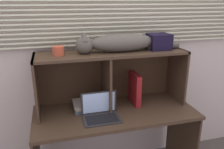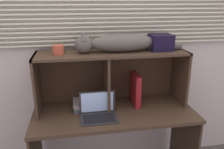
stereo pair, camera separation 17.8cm
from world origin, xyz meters
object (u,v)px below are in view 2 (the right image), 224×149
object	(u,v)px
cat	(119,43)
binder_upright	(135,89)
laptop	(98,112)
small_basket	(58,50)
book_stack	(82,104)
storage_box	(161,42)

from	to	relation	value
cat	binder_upright	bearing A→B (deg)	-0.00
laptop	small_basket	bearing A→B (deg)	147.27
book_stack	small_basket	size ratio (longest dim) A/B	2.30
binder_upright	small_basket	world-z (taller)	small_basket
cat	storage_box	world-z (taller)	cat
cat	small_basket	xyz separation A→B (m)	(-0.51, -0.00, -0.04)
cat	storage_box	distance (m)	0.38
cat	laptop	bearing A→B (deg)	-137.15
cat	small_basket	world-z (taller)	cat
storage_box	cat	bearing A→B (deg)	180.00
small_basket	laptop	bearing A→B (deg)	-32.73
book_stack	storage_box	world-z (taller)	storage_box
cat	storage_box	xyz separation A→B (m)	(0.38, -0.00, -0.01)
small_basket	storage_box	xyz separation A→B (m)	(0.89, 0.00, 0.03)
laptop	small_basket	distance (m)	0.62
book_stack	binder_upright	bearing A→B (deg)	-0.12
cat	binder_upright	world-z (taller)	cat
small_basket	cat	bearing A→B (deg)	0.00
laptop	storage_box	xyz separation A→B (m)	(0.59, 0.19, 0.54)
book_stack	small_basket	world-z (taller)	small_basket
laptop	binder_upright	size ratio (longest dim) A/B	1.03
laptop	book_stack	distance (m)	0.23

